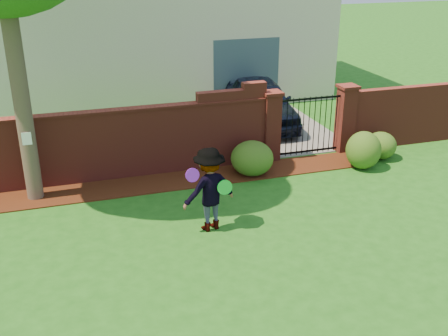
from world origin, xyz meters
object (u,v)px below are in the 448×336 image
object	(u,v)px
car	(263,104)
frisbee_purple	(192,175)
frisbee_green	(225,187)
man	(210,190)

from	to	relation	value
car	frisbee_purple	world-z (taller)	frisbee_purple
frisbee_purple	frisbee_green	bearing A→B (deg)	-0.62
man	frisbee_green	bearing A→B (deg)	129.42
man	frisbee_green	world-z (taller)	man
car	man	world-z (taller)	man
car	frisbee_purple	size ratio (longest dim) A/B	15.48
car	frisbee_green	world-z (taller)	car
man	frisbee_purple	xyz separation A→B (m)	(-0.39, -0.18, 0.45)
car	man	bearing A→B (deg)	-114.29
car	frisbee_green	distance (m)	6.95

